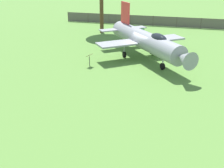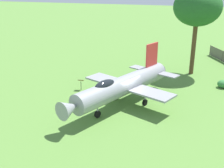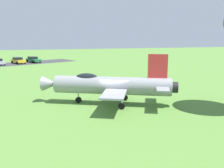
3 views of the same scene
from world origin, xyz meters
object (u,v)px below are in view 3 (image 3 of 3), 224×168
(info_plaque, at_px, (119,84))
(parked_car_green, at_px, (33,59))
(parked_car_yellow, at_px, (18,60))
(display_jet, at_px, (108,85))

(info_plaque, distance_m, parked_car_green, 38.26)
(parked_car_green, distance_m, parked_car_yellow, 3.75)
(display_jet, xyz_separation_m, parked_car_green, (-41.65, -7.93, -1.14))
(parked_car_green, xyz_separation_m, parked_car_yellow, (1.57, -3.41, 0.02))
(display_jet, bearing_deg, parked_car_green, -54.56)
(info_plaque, height_order, parked_car_yellow, parked_car_yellow)
(parked_car_green, bearing_deg, parked_car_yellow, -93.77)
(parked_car_green, bearing_deg, info_plaque, -12.42)
(display_jet, relative_size, info_plaque, 10.98)
(info_plaque, height_order, parked_car_green, parked_car_green)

